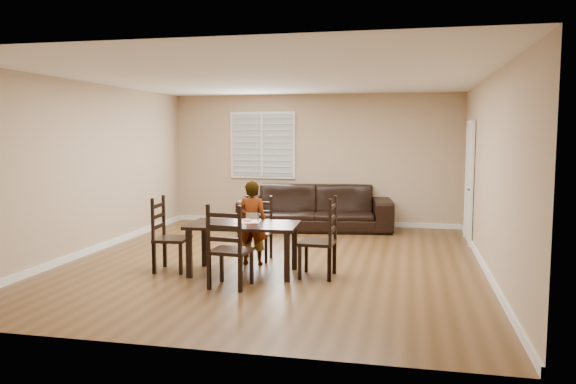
% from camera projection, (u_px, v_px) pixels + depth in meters
% --- Properties ---
extents(ground, '(7.00, 7.00, 0.00)m').
position_uv_depth(ground, '(275.00, 261.00, 8.38)').
color(ground, brown).
rests_on(ground, ground).
extents(room, '(6.04, 7.04, 2.72)m').
position_uv_depth(room, '(280.00, 140.00, 8.36)').
color(room, tan).
rests_on(room, ground).
extents(dining_table, '(1.51, 0.90, 0.69)m').
position_uv_depth(dining_table, '(243.00, 230.00, 7.58)').
color(dining_table, black).
rests_on(dining_table, ground).
extents(chair_near, '(0.44, 0.41, 0.95)m').
position_uv_depth(chair_near, '(258.00, 230.00, 8.52)').
color(chair_near, black).
rests_on(chair_near, ground).
extents(chair_far, '(0.51, 0.48, 1.05)m').
position_uv_depth(chair_far, '(226.00, 251.00, 6.81)').
color(chair_far, black).
rests_on(chair_far, ground).
extents(chair_left, '(0.46, 0.49, 1.03)m').
position_uv_depth(chair_left, '(164.00, 237.00, 7.77)').
color(chair_left, black).
rests_on(chair_left, ground).
extents(chair_right, '(0.46, 0.49, 1.07)m').
position_uv_depth(chair_right, '(327.00, 241.00, 7.40)').
color(chair_right, black).
rests_on(chair_right, ground).
extents(child, '(0.46, 0.32, 1.22)m').
position_uv_depth(child, '(252.00, 223.00, 8.10)').
color(child, gray).
rests_on(child, ground).
extents(napkin, '(0.43, 0.43, 0.00)m').
position_uv_depth(napkin, '(246.00, 222.00, 7.73)').
color(napkin, beige).
rests_on(napkin, dining_table).
extents(donut, '(0.11, 0.11, 0.04)m').
position_uv_depth(donut, '(247.00, 220.00, 7.72)').
color(donut, '#DD8D4F').
rests_on(donut, napkin).
extents(sofa, '(3.12, 1.56, 0.87)m').
position_uv_depth(sofa, '(315.00, 208.00, 11.09)').
color(sofa, black).
rests_on(sofa, ground).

